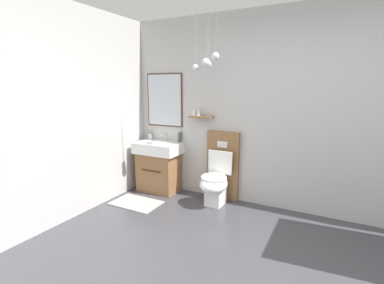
% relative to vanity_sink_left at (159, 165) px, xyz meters
% --- Properties ---
extents(wall_back, '(5.19, 0.59, 2.61)m').
position_rel_vanity_sink_left_xyz_m(wall_back, '(2.02, 0.26, 0.90)').
color(wall_back, '#B7B5B2').
rests_on(wall_back, ground).
extents(wall_left, '(0.12, 4.26, 2.61)m').
position_rel_vanity_sink_left_xyz_m(wall_left, '(-0.49, -1.81, 0.89)').
color(wall_left, '#B7B5B2').
rests_on(wall_left, ground).
extents(bath_mat, '(0.68, 0.44, 0.01)m').
position_rel_vanity_sink_left_xyz_m(bath_mat, '(0.00, -0.59, -0.41)').
color(bath_mat, '#9E9993').
rests_on(bath_mat, ground).
extents(vanity_sink_left, '(0.70, 0.47, 0.78)m').
position_rel_vanity_sink_left_xyz_m(vanity_sink_left, '(0.00, 0.00, 0.00)').
color(vanity_sink_left, brown).
rests_on(vanity_sink_left, ground).
extents(tap_on_left_sink, '(0.03, 0.13, 0.11)m').
position_rel_vanity_sink_left_xyz_m(tap_on_left_sink, '(-0.00, 0.17, 0.44)').
color(tap_on_left_sink, silver).
rests_on(tap_on_left_sink, vanity_sink_left).
extents(toilet, '(0.48, 0.62, 1.00)m').
position_rel_vanity_sink_left_xyz_m(toilet, '(1.00, -0.00, -0.04)').
color(toilet, brown).
rests_on(toilet, ground).
extents(toothbrush_cup, '(0.07, 0.07, 0.21)m').
position_rel_vanity_sink_left_xyz_m(toothbrush_cup, '(-0.27, 0.16, 0.42)').
color(toothbrush_cup, silver).
rests_on(toothbrush_cup, vanity_sink_left).
extents(soap_dispenser, '(0.06, 0.06, 0.19)m').
position_rel_vanity_sink_left_xyz_m(soap_dispenser, '(0.28, 0.17, 0.45)').
color(soap_dispenser, '#4C4C51').
rests_on(soap_dispenser, vanity_sink_left).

